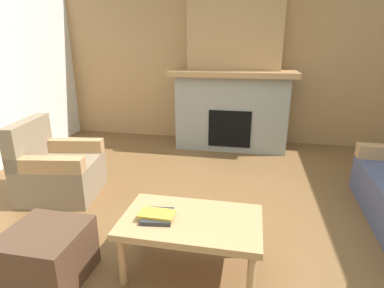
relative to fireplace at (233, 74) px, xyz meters
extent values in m
plane|color=brown|center=(0.00, -2.62, -1.16)|extent=(9.00, 9.00, 0.00)
cube|color=#A87A4C|center=(0.00, 0.38, 0.19)|extent=(6.00, 0.12, 2.70)
cube|color=gray|center=(0.00, -0.03, -0.59)|extent=(1.70, 0.70, 1.15)
cube|color=black|center=(0.00, -0.36, -0.78)|extent=(0.64, 0.08, 0.56)
cube|color=#A87A4C|center=(0.00, -0.08, 0.03)|extent=(1.90, 0.82, 0.08)
cube|color=#A87A4C|center=(0.00, 0.07, 0.80)|extent=(1.40, 0.50, 1.47)
cube|color=#847056|center=(-1.71, -2.14, -0.96)|extent=(0.88, 0.88, 0.40)
cube|color=#847056|center=(-2.01, -2.19, -0.54)|extent=(0.27, 0.77, 0.45)
cube|color=tan|center=(-1.65, -2.45, -0.69)|extent=(0.77, 0.27, 0.15)
cube|color=tan|center=(-1.76, -1.84, -0.69)|extent=(0.77, 0.27, 0.15)
cube|color=tan|center=(-0.06, -3.06, -0.76)|extent=(1.00, 0.60, 0.05)
cylinder|color=tan|center=(-0.50, -3.30, -0.97)|extent=(0.06, 0.06, 0.38)
cylinder|color=tan|center=(0.38, -3.30, -0.97)|extent=(0.06, 0.06, 0.38)
cylinder|color=tan|center=(-0.50, -2.82, -0.97)|extent=(0.06, 0.06, 0.38)
cylinder|color=tan|center=(0.38, -2.82, -0.97)|extent=(0.06, 0.06, 0.38)
cube|color=#4C3323|center=(-1.03, -3.36, -0.96)|extent=(0.52, 0.52, 0.40)
cube|color=#2D2D33|center=(-0.29, -3.10, -0.72)|extent=(0.24, 0.24, 0.03)
cube|color=gold|center=(-0.30, -3.11, -0.69)|extent=(0.25, 0.14, 0.02)
camera|label=1|loc=(0.33, -4.96, 0.46)|focal=28.98mm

